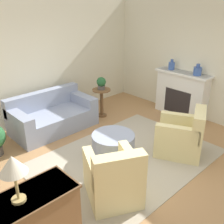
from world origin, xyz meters
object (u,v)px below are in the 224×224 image
Objects in this scene: side_table at (102,99)px; vase_mantel_near at (172,65)px; armchair_left at (114,179)px; ottoman_table at (113,143)px; armchair_right at (182,137)px; couch at (52,116)px; potted_plant_on_side_table at (101,83)px; vase_mantel_far at (198,71)px; table_lamp at (13,166)px.

side_table is 1.95m from vase_mantel_near.
ottoman_table is (0.77, 0.81, -0.05)m from armchair_left.
armchair_left and armchair_right have the same top height.
potted_plant_on_side_table reaches higher than couch.
side_table is at bearing -11.30° from couch.
ottoman_table is 2.58× the size of potted_plant_on_side_table.
vase_mantel_near is 0.98× the size of vase_mantel_far.
vase_mantel_far reaches higher than side_table.
armchair_left is 1.34× the size of ottoman_table.
vase_mantel_near reaches higher than side_table.
vase_mantel_far is 0.86× the size of potted_plant_on_side_table.
potted_plant_on_side_table is (0.05, 2.39, 0.52)m from armchair_right.
table_lamp is (-3.27, -0.10, 0.99)m from armchair_right.
table_lamp is (-2.03, -2.75, 1.04)m from couch.
ottoman_table is at bearing 177.52° from vase_mantel_far.
couch is 1.73× the size of armchair_right.
side_table is 2.31× the size of potted_plant_on_side_table.
couch is at bearing 145.13° from vase_mantel_far.
ottoman_table is 3.02× the size of vase_mantel_far.
armchair_left reaches higher than ottoman_table.
vase_mantel_far is 4.90m from table_lamp.
couch is 7.18× the size of vase_mantel_near.
couch is 7.01× the size of vase_mantel_far.
table_lamp is at bearing -143.11° from potted_plant_on_side_table.
couch is at bearing 168.70° from side_table.
vase_mantel_near is (1.57, 1.42, 0.88)m from armchair_right.
armchair_left is at bearing 4.09° from table_lamp.
ottoman_table is at bearing -125.15° from side_table.
armchair_right is 3.47× the size of potted_plant_on_side_table.
vase_mantel_far reaches higher than potted_plant_on_side_table.
side_table is 4.24m from table_lamp.
potted_plant_on_side_table reaches higher than ottoman_table.
ottoman_table is 1.94m from side_table.
vase_mantel_far reaches higher than couch.
table_lamp reaches higher than side_table.
vase_mantel_far is (1.57, 0.70, 0.88)m from armchair_right.
armchair_right is 2.39m from side_table.
side_table is 2.70× the size of vase_mantel_far.
armchair_left is 1.12m from ottoman_table.
table_lamp is at bearing -175.91° from armchair_left.
ottoman_table is at bearing 142.62° from armchair_right.
table_lamp is (-3.32, -2.49, 0.88)m from side_table.
vase_mantel_near is at bearing -32.72° from side_table.
potted_plant_on_side_table is (1.89, 2.39, 0.52)m from armchair_left.
armchair_right is 4.06× the size of vase_mantel_far.
potted_plant_on_side_table reaches higher than armchair_left.
ottoman_table is 2.61m from table_lamp.
vase_mantel_far is (3.40, 0.70, 0.88)m from armchair_left.
vase_mantel_near reaches higher than armchair_right.
table_lamp is at bearing -170.62° from vase_mantel_far.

